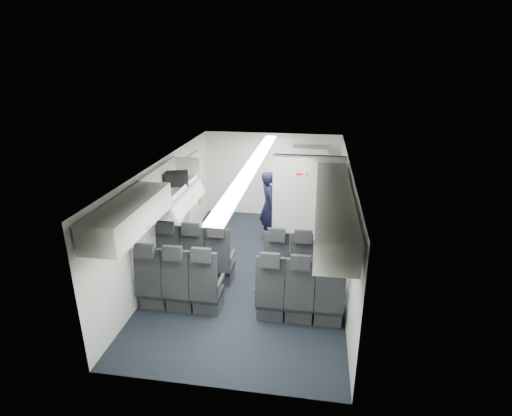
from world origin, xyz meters
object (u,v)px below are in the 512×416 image
(seat_row_front, at_px, (248,265))
(carry_on_bag, at_px, (176,179))
(galley_unit, at_px, (308,185))
(flight_attendant, at_px, (269,206))
(seat_row_mid, at_px, (238,292))
(boarding_door, at_px, (193,194))

(seat_row_front, height_order, carry_on_bag, carry_on_bag)
(galley_unit, xyz_separation_m, flight_attendant, (-0.84, -1.20, -0.16))
(seat_row_mid, relative_size, boarding_door, 1.79)
(carry_on_bag, bearing_deg, flight_attendant, 26.82)
(seat_row_front, height_order, flight_attendant, flight_attendant)
(boarding_door, xyz_separation_m, carry_on_bag, (0.22, -1.57, 0.84))
(seat_row_mid, height_order, galley_unit, galley_unit)
(seat_row_front, bearing_deg, galley_unit, 73.72)
(flight_attendant, xyz_separation_m, carry_on_bag, (-1.54, -1.54, 1.00))
(seat_row_front, bearing_deg, seat_row_mid, -90.00)
(seat_row_front, distance_m, galley_unit, 3.43)
(seat_row_mid, bearing_deg, seat_row_front, 90.00)
(seat_row_front, height_order, galley_unit, galley_unit)
(seat_row_front, height_order, seat_row_mid, same)
(seat_row_front, bearing_deg, flight_attendant, 86.86)
(seat_row_front, relative_size, carry_on_bag, 7.77)
(seat_row_front, height_order, boarding_door, boarding_door)
(galley_unit, xyz_separation_m, carry_on_bag, (-2.37, -2.74, 0.85))
(boarding_door, bearing_deg, flight_attendant, -0.92)
(seat_row_mid, xyz_separation_m, galley_unit, (0.95, 4.15, 0.55))
(seat_row_front, xyz_separation_m, carry_on_bag, (-1.42, 0.52, 1.39))
(galley_unit, distance_m, flight_attendant, 1.47)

